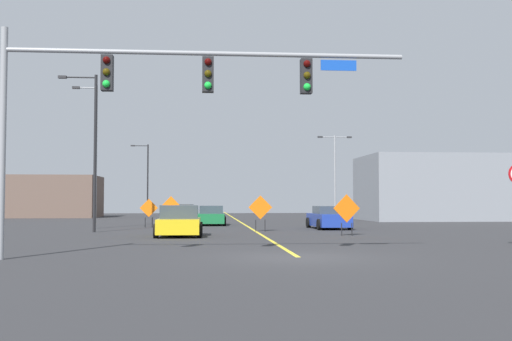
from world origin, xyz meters
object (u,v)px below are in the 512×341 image
object	(u,v)px
traffic_signal_assembly	(152,88)
street_lamp_mid_right	(335,170)
street_lamp_far_right	(146,176)
construction_sign_right_shoulder	(347,210)
construction_sign_median_near	(171,207)
street_lamp_near_left	(92,145)
construction_sign_right_lane	(260,209)
car_green_far	(211,216)
car_yellow_passing	(179,222)
street_lamp_far_left	(94,150)
car_blue_mid	(329,218)
car_orange_near	(185,212)
construction_sign_median_far	(149,210)

from	to	relation	value
traffic_signal_assembly	street_lamp_mid_right	size ratio (longest dim) A/B	1.57
street_lamp_far_right	construction_sign_right_shoulder	distance (m)	41.08
construction_sign_median_near	construction_sign_right_shoulder	bearing A→B (deg)	-59.93
street_lamp_near_left	street_lamp_mid_right	world-z (taller)	street_lamp_near_left
traffic_signal_assembly	construction_sign_right_lane	xyz separation A→B (m)	(4.60, 15.69, -3.78)
car_green_far	car_yellow_passing	bearing A→B (deg)	-96.96
construction_sign_right_lane	car_yellow_passing	world-z (taller)	construction_sign_right_lane
street_lamp_far_left	car_blue_mid	world-z (taller)	street_lamp_far_left
street_lamp_far_right	car_orange_near	bearing A→B (deg)	-66.77
traffic_signal_assembly	construction_sign_median_near	bearing A→B (deg)	91.96
car_green_far	street_lamp_far_left	bearing A→B (deg)	-147.36
street_lamp_far_right	street_lamp_far_left	world-z (taller)	street_lamp_far_left
street_lamp_near_left	construction_sign_median_far	xyz separation A→B (m)	(2.53, 5.73, -3.57)
street_lamp_mid_right	car_yellow_passing	world-z (taller)	street_lamp_mid_right
street_lamp_near_left	car_blue_mid	distance (m)	14.40
construction_sign_right_shoulder	car_blue_mid	world-z (taller)	construction_sign_right_shoulder
construction_sign_right_lane	car_orange_near	world-z (taller)	construction_sign_right_lane
construction_sign_median_far	car_green_far	world-z (taller)	construction_sign_median_far
street_lamp_near_left	car_yellow_passing	bearing A→B (deg)	-41.05
construction_sign_right_lane	car_blue_mid	xyz separation A→B (m)	(4.37, 2.77, -0.59)
construction_sign_right_lane	car_blue_mid	bearing A→B (deg)	32.36
street_lamp_far_left	car_orange_near	bearing A→B (deg)	75.55
traffic_signal_assembly	construction_sign_median_near	world-z (taller)	traffic_signal_assembly
street_lamp_near_left	car_yellow_passing	xyz separation A→B (m)	(4.87, -4.24, -4.03)
street_lamp_far_left	traffic_signal_assembly	bearing A→B (deg)	-75.43
car_blue_mid	car_yellow_passing	bearing A→B (deg)	-140.34
construction_sign_median_far	construction_sign_median_near	distance (m)	5.94
construction_sign_right_shoulder	car_blue_mid	bearing A→B (deg)	85.33
car_yellow_passing	street_lamp_far_left	bearing A→B (deg)	122.31
traffic_signal_assembly	construction_sign_median_far	size ratio (longest dim) A/B	6.63
traffic_signal_assembly	car_yellow_passing	distance (m)	12.12
street_lamp_near_left	construction_sign_median_near	distance (m)	12.60
car_yellow_passing	car_green_far	world-z (taller)	car_yellow_passing
car_blue_mid	construction_sign_median_far	bearing A→B (deg)	165.60
street_lamp_mid_right	street_lamp_far_right	bearing A→B (deg)	144.11
street_lamp_mid_right	construction_sign_median_near	world-z (taller)	street_lamp_mid_right
construction_sign_right_lane	construction_sign_median_far	xyz separation A→B (m)	(-6.60, 5.59, -0.11)
construction_sign_right_lane	street_lamp_near_left	bearing A→B (deg)	-179.11
street_lamp_far_left	construction_sign_right_shoulder	size ratio (longest dim) A/B	4.40
traffic_signal_assembly	car_yellow_passing	size ratio (longest dim) A/B	3.09
construction_sign_median_far	car_yellow_passing	xyz separation A→B (m)	(2.34, -9.97, -0.46)
street_lamp_near_left	car_yellow_passing	size ratio (longest dim) A/B	2.20
street_lamp_mid_right	car_yellow_passing	xyz separation A→B (m)	(-12.90, -25.42, -3.84)
construction_sign_median_near	street_lamp_near_left	bearing A→B (deg)	-107.27
construction_sign_median_far	car_green_far	distance (m)	5.31
traffic_signal_assembly	car_orange_near	bearing A→B (deg)	90.45
street_lamp_mid_right	car_green_far	size ratio (longest dim) A/B	1.79
street_lamp_far_left	street_lamp_far_right	bearing A→B (deg)	89.28
street_lamp_mid_right	car_orange_near	bearing A→B (deg)	169.52
traffic_signal_assembly	street_lamp_far_left	bearing A→B (deg)	104.57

